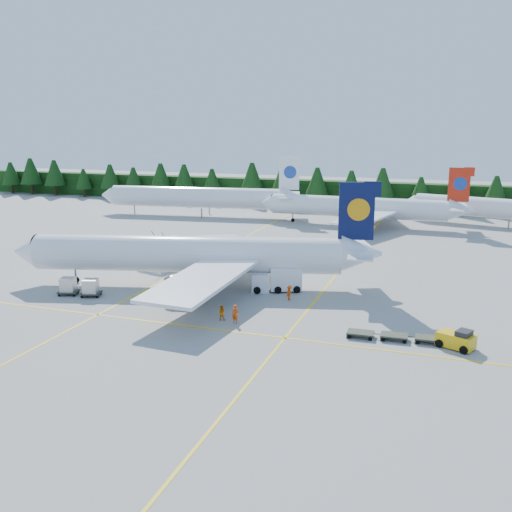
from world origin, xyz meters
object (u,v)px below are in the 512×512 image
(airliner_red, at_px, (353,207))
(airstairs, at_px, (157,264))
(airliner_navy, at_px, (181,255))
(service_truck, at_px, (276,279))
(baggage_tug, at_px, (457,339))

(airliner_red, distance_m, airstairs, 47.70)
(airliner_navy, distance_m, service_truck, 11.90)
(airstairs, bearing_deg, service_truck, 2.73)
(baggage_tug, bearing_deg, airliner_navy, -174.48)
(airliner_red, xyz_separation_m, baggage_tug, (19.26, -59.71, -2.67))
(service_truck, bearing_deg, baggage_tug, -54.16)
(airstairs, xyz_separation_m, baggage_tug, (38.17, -16.00, -0.05))
(airliner_red, height_order, service_truck, airliner_red)
(airstairs, relative_size, service_truck, 1.07)
(airliner_navy, bearing_deg, service_truck, -8.22)
(airliner_red, relative_size, airstairs, 6.01)
(airstairs, height_order, service_truck, airstairs)
(airstairs, height_order, baggage_tug, airstairs)
(airliner_navy, bearing_deg, airstairs, 124.26)
(airliner_red, height_order, airstairs, airliner_red)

